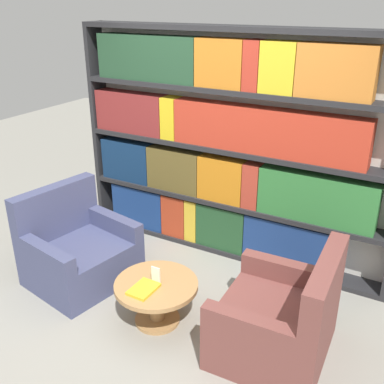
# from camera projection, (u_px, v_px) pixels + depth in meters

# --- Properties ---
(ground_plane) EXTENTS (14.00, 14.00, 0.00)m
(ground_plane) POSITION_uv_depth(u_px,v_px,m) (155.00, 324.00, 3.87)
(ground_plane) COLOR gray
(bookshelf) EXTENTS (3.37, 0.30, 2.36)m
(bookshelf) POSITION_uv_depth(u_px,v_px,m) (224.00, 150.00, 4.61)
(bookshelf) COLOR silver
(bookshelf) RESTS_ON ground_plane
(armchair_left) EXTENTS (0.98, 1.05, 0.92)m
(armchair_left) POSITION_uv_depth(u_px,v_px,m) (78.00, 252.00, 4.40)
(armchair_left) COLOR #42476B
(armchair_left) RESTS_ON ground_plane
(armchair_right) EXTENTS (0.86, 0.95, 0.92)m
(armchair_right) POSITION_uv_depth(u_px,v_px,m) (280.00, 321.00, 3.47)
(armchair_right) COLOR brown
(armchair_right) RESTS_ON ground_plane
(coffee_table) EXTENTS (0.71, 0.71, 0.39)m
(coffee_table) POSITION_uv_depth(u_px,v_px,m) (157.00, 294.00, 3.81)
(coffee_table) COLOR #AD7F4C
(coffee_table) RESTS_ON ground_plane
(table_sign) EXTENTS (0.08, 0.06, 0.15)m
(table_sign) POSITION_uv_depth(u_px,v_px,m) (156.00, 276.00, 3.74)
(table_sign) COLOR black
(table_sign) RESTS_ON coffee_table
(stray_book) EXTENTS (0.19, 0.26, 0.03)m
(stray_book) POSITION_uv_depth(u_px,v_px,m) (144.00, 289.00, 3.67)
(stray_book) COLOR gold
(stray_book) RESTS_ON coffee_table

